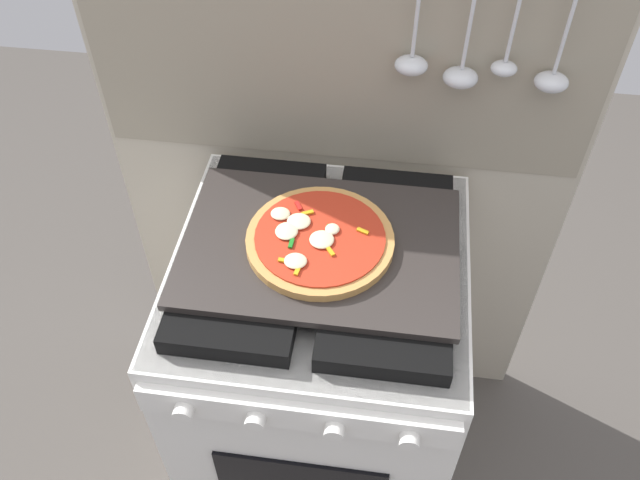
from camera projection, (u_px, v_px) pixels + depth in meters
The scene contains 5 objects.
ground_plane at pixel (320, 452), 1.97m from camera, with size 4.00×4.00×0.00m, color #4C4742.
kitchen_backsplash at pixel (340, 179), 1.61m from camera, with size 1.10×0.09×1.55m.
stove at pixel (320, 372), 1.64m from camera, with size 0.60×0.64×0.90m.
baking_tray at pixel (320, 246), 1.30m from camera, with size 0.54×0.38×0.02m, color #2D2826.
pizza_left at pixel (318, 238), 1.29m from camera, with size 0.29×0.29×0.03m.
Camera 1 is at (0.12, -0.87, 1.87)m, focal length 37.31 mm.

